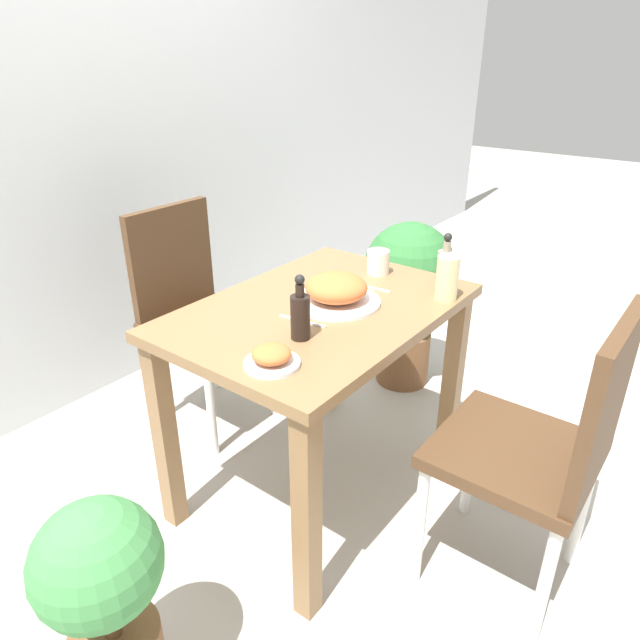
% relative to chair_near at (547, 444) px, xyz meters
% --- Properties ---
extents(ground_plane, '(16.00, 16.00, 0.00)m').
position_rel_chair_near_xyz_m(ground_plane, '(-0.02, 0.74, -0.52)').
color(ground_plane, '#B7B2A8').
extents(wall_back, '(8.00, 0.05, 2.60)m').
position_rel_chair_near_xyz_m(wall_back, '(-0.02, 2.01, 0.78)').
color(wall_back, silver).
rests_on(wall_back, ground_plane).
extents(dining_table, '(0.98, 0.68, 0.73)m').
position_rel_chair_near_xyz_m(dining_table, '(-0.02, 0.74, 0.08)').
color(dining_table, olive).
rests_on(dining_table, ground_plane).
extents(chair_near, '(0.42, 0.42, 0.92)m').
position_rel_chair_near_xyz_m(chair_near, '(0.00, 0.00, 0.00)').
color(chair_near, '#4C331E').
rests_on(chair_near, ground_plane).
extents(chair_far, '(0.42, 0.42, 0.92)m').
position_rel_chair_near_xyz_m(chair_far, '(0.04, 1.45, 0.00)').
color(chair_far, '#4C331E').
rests_on(chair_far, ground_plane).
extents(food_plate, '(0.29, 0.29, 0.10)m').
position_rel_chair_near_xyz_m(food_plate, '(0.02, 0.72, 0.25)').
color(food_plate, white).
rests_on(food_plate, dining_table).
extents(side_plate, '(0.15, 0.15, 0.06)m').
position_rel_chair_near_xyz_m(side_plate, '(-0.40, 0.61, 0.23)').
color(side_plate, white).
rests_on(side_plate, dining_table).
extents(drink_cup, '(0.08, 0.08, 0.09)m').
position_rel_chair_near_xyz_m(drink_cup, '(0.33, 0.75, 0.25)').
color(drink_cup, silver).
rests_on(drink_cup, dining_table).
extents(juice_glass, '(0.07, 0.07, 0.15)m').
position_rel_chair_near_xyz_m(juice_glass, '(0.27, 0.45, 0.28)').
color(juice_glass, beige).
rests_on(juice_glass, dining_table).
extents(sauce_bottle, '(0.06, 0.06, 0.19)m').
position_rel_chair_near_xyz_m(sauce_bottle, '(0.36, 0.50, 0.28)').
color(sauce_bottle, gray).
rests_on(sauce_bottle, dining_table).
extents(condiment_bottle, '(0.06, 0.06, 0.19)m').
position_rel_chair_near_xyz_m(condiment_bottle, '(-0.23, 0.65, 0.28)').
color(condiment_bottle, black).
rests_on(condiment_bottle, dining_table).
extents(fork_utensil, '(0.03, 0.16, 0.00)m').
position_rel_chair_near_xyz_m(fork_utensil, '(-0.15, 0.72, 0.21)').
color(fork_utensil, silver).
rests_on(fork_utensil, dining_table).
extents(spoon_utensil, '(0.03, 0.19, 0.00)m').
position_rel_chair_near_xyz_m(spoon_utensil, '(0.20, 0.72, 0.21)').
color(spoon_utensil, silver).
rests_on(spoon_utensil, dining_table).
extents(potted_plant_left, '(0.29, 0.29, 0.61)m').
position_rel_chair_near_xyz_m(potted_plant_left, '(-0.94, 0.66, -0.17)').
color(potted_plant_left, brown).
rests_on(potted_plant_left, ground_plane).
extents(potted_plant_right, '(0.41, 0.41, 0.79)m').
position_rel_chair_near_xyz_m(potted_plant_right, '(0.82, 0.88, -0.03)').
color(potted_plant_right, brown).
rests_on(potted_plant_right, ground_plane).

